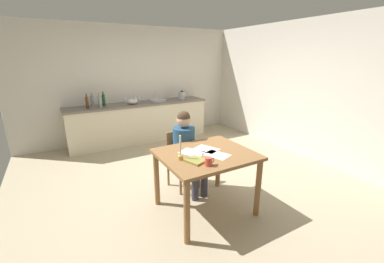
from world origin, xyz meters
The scene contains 24 objects.
ground_plane centered at (0.00, 0.00, -0.02)m, with size 5.20×5.20×0.04m, color tan.
wall_back centered at (0.00, 2.60, 1.30)m, with size 5.20×0.12×2.60m, color silver.
wall_right centered at (2.60, 0.00, 1.30)m, with size 0.12×5.20×2.60m, color silver.
kitchen_counter centered at (0.00, 2.24, 0.45)m, with size 3.20×0.64×0.90m.
dining_table centered at (-0.16, -0.84, 0.67)m, with size 1.12×0.96×0.79m.
chair_at_table centered at (-0.13, -0.12, 0.47)m, with size 0.44×0.44×0.85m.
person_seated centered at (-0.12, -0.27, 0.68)m, with size 0.37×0.61×1.19m.
coffee_mug centered at (-0.32, -1.15, 0.84)m, with size 0.12×0.08×0.09m.
candlestick centered at (-0.52, -0.86, 0.88)m, with size 0.06×0.06×0.29m.
book_magazine centered at (-0.39, -0.99, 0.80)m, with size 0.18×0.21×0.02m, color olive.
paper_letter centered at (-0.08, -0.95, 0.79)m, with size 0.21×0.30×0.00m, color white.
paper_bill centered at (-0.08, -0.73, 0.79)m, with size 0.21×0.30×0.00m, color white.
paper_envelope centered at (-0.30, -0.74, 0.79)m, with size 0.21×0.30×0.00m, color white.
sink_unit centered at (0.47, 2.24, 0.92)m, with size 0.36×0.36×0.24m.
bottle_oil centered at (-1.11, 2.16, 1.03)m, with size 0.06×0.06×0.30m.
bottle_vinegar centered at (-0.98, 2.32, 1.02)m, with size 0.08×0.08×0.29m.
bottle_wine_red centered at (-0.86, 2.17, 1.02)m, with size 0.07×0.07×0.29m.
bottle_sauce centered at (-0.75, 2.32, 1.03)m, with size 0.06×0.06×0.30m.
mixing_bowl centered at (-0.16, 2.22, 0.95)m, with size 0.24×0.24×0.11m, color white.
stovetop_kettle centered at (1.11, 2.24, 1.00)m, with size 0.18×0.18×0.22m.
wine_glass_near_sink centered at (0.06, 2.39, 1.01)m, with size 0.07×0.07×0.15m.
wine_glass_by_kettle centered at (-0.03, 2.39, 1.01)m, with size 0.07×0.07×0.15m.
wine_glass_back_left centered at (-0.14, 2.39, 1.01)m, with size 0.07×0.07×0.15m.
wine_glass_back_right centered at (-0.27, 2.39, 1.01)m, with size 0.07×0.07×0.15m.
Camera 1 is at (-1.68, -3.17, 1.93)m, focal length 22.83 mm.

